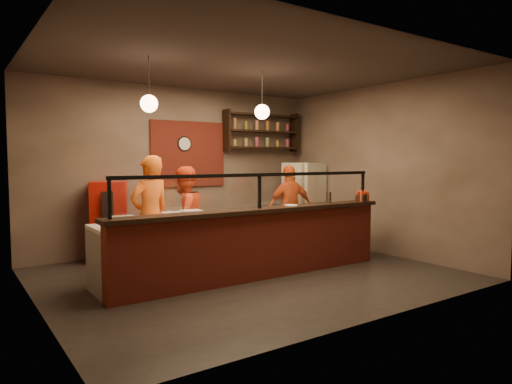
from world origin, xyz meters
TOP-DOWN VIEW (x-y plane):
  - floor at (0.00, 0.00)m, footprint 6.00×6.00m
  - ceiling at (0.00, 0.00)m, footprint 6.00×6.00m
  - wall_back at (0.00, 2.50)m, footprint 6.00×0.00m
  - wall_left at (-3.00, 0.00)m, footprint 0.00×5.00m
  - wall_right at (3.00, 0.00)m, footprint 0.00×5.00m
  - wall_front at (0.00, -2.50)m, footprint 6.00×0.00m
  - brick_patch at (0.20, 2.47)m, footprint 1.60×0.04m
  - service_counter at (0.00, -0.30)m, footprint 4.60×0.25m
  - counter_ledge at (0.00, -0.30)m, footprint 4.70×0.37m
  - worktop_cabinet at (0.00, 0.20)m, footprint 4.60×0.75m
  - worktop at (0.00, 0.20)m, footprint 4.60×0.75m
  - sneeze_guard at (0.00, -0.30)m, footprint 4.50×0.05m
  - wall_shelving at (1.90, 2.32)m, footprint 1.84×0.28m
  - wall_clock at (0.10, 2.46)m, footprint 0.30×0.04m
  - pendant_left at (-1.50, 0.20)m, footprint 0.24×0.24m
  - pendant_right at (0.40, 0.20)m, footprint 0.24×0.24m
  - cook_left at (-1.28, 0.79)m, footprint 0.76×0.60m
  - cook_mid at (-0.62, 1.00)m, footprint 0.99×0.89m
  - cook_right at (1.81, 1.23)m, footprint 1.04×0.57m
  - fridge at (2.60, 1.74)m, footprint 0.87×0.84m
  - red_cooler at (-1.50, 2.15)m, footprint 0.76×0.73m
  - pizza_dough at (-0.20, 0.08)m, footprint 0.54×0.54m
  - prep_tub_a at (-1.19, 0.21)m, footprint 0.30×0.26m
  - prep_tub_b at (-0.90, 0.17)m, footprint 0.32×0.26m
  - prep_tub_c at (-1.98, -0.07)m, footprint 0.32×0.26m
  - rolling_pin at (-1.14, 0.32)m, footprint 0.36×0.17m
  - condiment_caddy at (2.20, -0.31)m, footprint 0.23×0.20m
  - pepper_mill at (1.43, -0.30)m, footprint 0.05×0.05m
  - small_plate at (0.63, -0.26)m, footprint 0.22×0.22m

SIDE VIEW (x-z plane):
  - floor at x=0.00m, z-range 0.00..0.00m
  - worktop_cabinet at x=0.00m, z-range 0.00..0.85m
  - service_counter at x=0.00m, z-range 0.00..1.00m
  - red_cooler at x=-1.50m, z-range 0.00..1.41m
  - cook_mid at x=-0.62m, z-range 0.00..1.67m
  - cook_right at x=1.81m, z-range 0.00..1.68m
  - fridge at x=2.60m, z-range 0.00..1.72m
  - worktop at x=0.00m, z-range 0.85..0.90m
  - pizza_dough at x=-0.20m, z-range 0.90..0.91m
  - cook_left at x=-1.28m, z-range 0.00..1.85m
  - rolling_pin at x=-1.14m, z-range 0.90..0.96m
  - prep_tub_a at x=-1.19m, z-range 0.90..1.03m
  - prep_tub_b at x=-0.90m, z-range 0.90..1.05m
  - prep_tub_c at x=-1.98m, z-range 0.90..1.06m
  - counter_ledge at x=0.00m, z-range 1.00..1.06m
  - small_plate at x=0.63m, z-range 1.06..1.07m
  - condiment_caddy at x=2.20m, z-range 1.06..1.17m
  - pepper_mill at x=1.43m, z-range 1.06..1.24m
  - sneeze_guard at x=0.00m, z-range 1.11..1.63m
  - wall_back at x=0.00m, z-range -1.40..4.60m
  - wall_left at x=-3.00m, z-range -0.90..4.10m
  - wall_right at x=3.00m, z-range -0.90..4.10m
  - wall_front at x=0.00m, z-range -1.40..4.60m
  - brick_patch at x=0.20m, z-range 1.25..2.55m
  - wall_clock at x=0.10m, z-range 1.95..2.25m
  - wall_shelving at x=1.90m, z-range 1.98..2.83m
  - pendant_left at x=-1.50m, z-range 2.17..2.94m
  - pendant_right at x=0.40m, z-range 2.17..2.94m
  - ceiling at x=0.00m, z-range 3.20..3.20m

